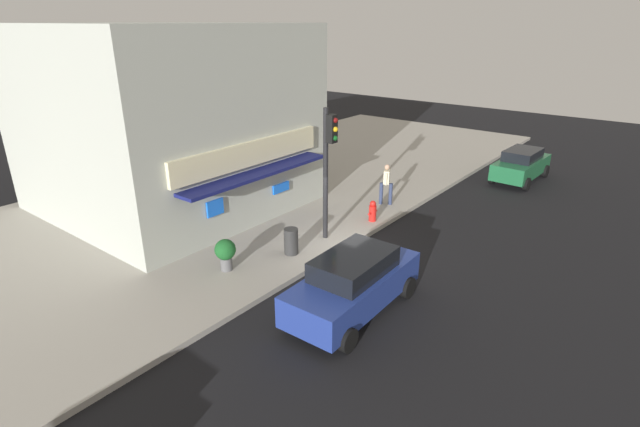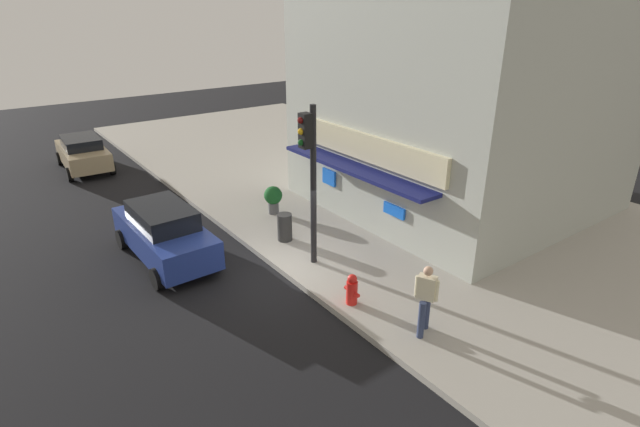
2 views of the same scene
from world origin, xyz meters
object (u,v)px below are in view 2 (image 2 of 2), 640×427
Objects in this scene: pedestrian at (426,297)px; traffic_light at (310,166)px; fire_hydrant at (352,290)px; potted_plant_by_doorway at (273,197)px; parked_car_blue at (164,232)px; trash_can at (285,227)px; parked_car_tan at (83,153)px.

traffic_light is at bearing -177.81° from pedestrian.
potted_plant_by_doorway is (-6.34, 1.49, 0.22)m from fire_hydrant.
traffic_light reaches higher than fire_hydrant.
parked_car_blue reaches higher than fire_hydrant.
trash_can is 0.20× the size of parked_car_blue.
parked_car_tan is (-11.10, 0.08, -0.07)m from parked_car_blue.
parked_car_blue is (-1.38, -3.50, 0.26)m from trash_can.
traffic_light is at bearing 46.21° from parked_car_blue.
pedestrian is at bearing -0.43° from trash_can.
pedestrian is at bearing 10.28° from parked_car_tan.
potted_plant_by_doorway reaches higher than trash_can.
traffic_light is 1.10× the size of parked_car_tan.
trash_can is 6.16m from pedestrian.
parked_car_blue reaches higher than parked_car_tan.
pedestrian is at bearing 2.19° from traffic_light.
fire_hydrant is 0.48× the size of pedestrian.
trash_can is 12.93m from parked_car_tan.
trash_can is 0.21× the size of parked_car_tan.
potted_plant_by_doorway reaches higher than fire_hydrant.
traffic_light is 14.80m from parked_car_tan.
parked_car_tan is at bearing -157.43° from potted_plant_by_doorway.
trash_can is (-4.19, 0.62, 0.05)m from fire_hydrant.
trash_can is at bearing 171.63° from fire_hydrant.
potted_plant_by_doorway is (-2.15, 0.87, 0.17)m from trash_can.
parked_car_blue is at bearing -155.31° from pedestrian.
potted_plant_by_doorway is at bearing 166.80° from fire_hydrant.
parked_car_tan is (-16.66, -2.80, 0.24)m from fire_hydrant.
pedestrian reaches higher than trash_can.
parked_car_tan is at bearing 179.59° from parked_car_blue.
fire_hydrant is 16.90m from parked_car_tan.
pedestrian is 1.70× the size of potted_plant_by_doorway.
pedestrian is 0.39× the size of parked_car_blue.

